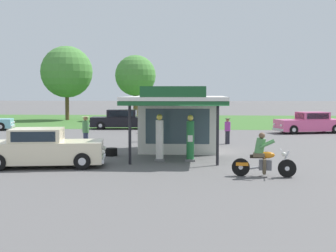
{
  "coord_description": "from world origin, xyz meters",
  "views": [
    {
      "loc": [
        -0.33,
        -19.65,
        2.98
      ],
      "look_at": [
        -1.94,
        2.45,
        1.4
      ],
      "focal_mm": 49.97,
      "sensor_mm": 36.0,
      "label": 1
    }
  ],
  "objects_px": {
    "parked_car_back_row_right": "(310,123)",
    "bystander_strolling_foreground": "(86,132)",
    "gas_pump_offside": "(190,140)",
    "featured_classic_sedan": "(43,149)",
    "parked_car_back_row_far_right": "(180,124)",
    "bystander_leaning_by_kiosk": "(150,126)",
    "spare_tire_stack": "(111,152)",
    "motorcycle_with_rider": "(263,158)",
    "gas_pump_nearside": "(160,139)",
    "parked_car_back_row_centre_left": "(124,120)",
    "bystander_standing_back_lot": "(228,130)"
  },
  "relations": [
    {
      "from": "gas_pump_nearside",
      "to": "motorcycle_with_rider",
      "type": "distance_m",
      "value": 5.38
    },
    {
      "from": "gas_pump_nearside",
      "to": "featured_classic_sedan",
      "type": "bearing_deg",
      "value": -156.62
    },
    {
      "from": "gas_pump_nearside",
      "to": "bystander_standing_back_lot",
      "type": "xyz_separation_m",
      "value": [
        3.33,
        7.0,
        -0.15
      ]
    },
    {
      "from": "parked_car_back_row_centre_left",
      "to": "parked_car_back_row_far_right",
      "type": "height_order",
      "value": "parked_car_back_row_centre_left"
    },
    {
      "from": "featured_classic_sedan",
      "to": "bystander_strolling_foreground",
      "type": "distance_m",
      "value": 5.86
    },
    {
      "from": "gas_pump_offside",
      "to": "featured_classic_sedan",
      "type": "height_order",
      "value": "gas_pump_offside"
    },
    {
      "from": "featured_classic_sedan",
      "to": "spare_tire_stack",
      "type": "xyz_separation_m",
      "value": [
        2.09,
        3.46,
        -0.54
      ]
    },
    {
      "from": "parked_car_back_row_centre_left",
      "to": "bystander_strolling_foreground",
      "type": "height_order",
      "value": "bystander_strolling_foreground"
    },
    {
      "from": "gas_pump_offside",
      "to": "featured_classic_sedan",
      "type": "relative_size",
      "value": 0.4
    },
    {
      "from": "gas_pump_nearside",
      "to": "gas_pump_offside",
      "type": "distance_m",
      "value": 1.34
    },
    {
      "from": "spare_tire_stack",
      "to": "parked_car_back_row_far_right",
      "type": "bearing_deg",
      "value": 78.13
    },
    {
      "from": "parked_car_back_row_far_right",
      "to": "gas_pump_nearside",
      "type": "bearing_deg",
      "value": -90.82
    },
    {
      "from": "bystander_standing_back_lot",
      "to": "bystander_strolling_foreground",
      "type": "bearing_deg",
      "value": -157.68
    },
    {
      "from": "motorcycle_with_rider",
      "to": "spare_tire_stack",
      "type": "xyz_separation_m",
      "value": [
        -6.46,
        5.07,
        -0.47
      ]
    },
    {
      "from": "gas_pump_offside",
      "to": "parked_car_back_row_centre_left",
      "type": "xyz_separation_m",
      "value": [
        -5.96,
        17.92,
        -0.2
      ]
    },
    {
      "from": "parked_car_back_row_far_right",
      "to": "parked_car_back_row_right",
      "type": "bearing_deg",
      "value": 5.03
    },
    {
      "from": "parked_car_back_row_centre_left",
      "to": "parked_car_back_row_far_right",
      "type": "xyz_separation_m",
      "value": [
        4.82,
        -3.8,
        -0.03
      ]
    },
    {
      "from": "gas_pump_offside",
      "to": "motorcycle_with_rider",
      "type": "xyz_separation_m",
      "value": [
        2.66,
        -3.58,
        -0.27
      ]
    },
    {
      "from": "parked_car_back_row_right",
      "to": "parked_car_back_row_far_right",
      "type": "bearing_deg",
      "value": -174.97
    },
    {
      "from": "bystander_leaning_by_kiosk",
      "to": "bystander_standing_back_lot",
      "type": "relative_size",
      "value": 1.12
    },
    {
      "from": "gas_pump_offside",
      "to": "bystander_standing_back_lot",
      "type": "distance_m",
      "value": 7.28
    },
    {
      "from": "gas_pump_offside",
      "to": "motorcycle_with_rider",
      "type": "bearing_deg",
      "value": -53.33
    },
    {
      "from": "bystander_leaning_by_kiosk",
      "to": "spare_tire_stack",
      "type": "relative_size",
      "value": 2.81
    },
    {
      "from": "motorcycle_with_rider",
      "to": "parked_car_back_row_far_right",
      "type": "xyz_separation_m",
      "value": [
        -3.8,
        17.7,
        0.04
      ]
    },
    {
      "from": "parked_car_back_row_right",
      "to": "parked_car_back_row_centre_left",
      "type": "bearing_deg",
      "value": 168.44
    },
    {
      "from": "parked_car_back_row_far_right",
      "to": "bystander_standing_back_lot",
      "type": "bearing_deg",
      "value": -66.26
    },
    {
      "from": "parked_car_back_row_right",
      "to": "spare_tire_stack",
      "type": "distance_m",
      "value": 18.23
    },
    {
      "from": "gas_pump_nearside",
      "to": "parked_car_back_row_right",
      "type": "bearing_deg",
      "value": 56.74
    },
    {
      "from": "motorcycle_with_rider",
      "to": "parked_car_back_row_far_right",
      "type": "bearing_deg",
      "value": 102.13
    },
    {
      "from": "bystander_standing_back_lot",
      "to": "spare_tire_stack",
      "type": "height_order",
      "value": "bystander_standing_back_lot"
    },
    {
      "from": "gas_pump_offside",
      "to": "motorcycle_with_rider",
      "type": "relative_size",
      "value": 0.9
    },
    {
      "from": "parked_car_back_row_right",
      "to": "parked_car_back_row_far_right",
      "type": "height_order",
      "value": "parked_car_back_row_right"
    },
    {
      "from": "gas_pump_offside",
      "to": "parked_car_back_row_far_right",
      "type": "distance_m",
      "value": 14.17
    },
    {
      "from": "featured_classic_sedan",
      "to": "spare_tire_stack",
      "type": "distance_m",
      "value": 4.08
    },
    {
      "from": "parked_car_back_row_centre_left",
      "to": "parked_car_back_row_right",
      "type": "bearing_deg",
      "value": -11.56
    },
    {
      "from": "parked_car_back_row_right",
      "to": "bystander_strolling_foreground",
      "type": "height_order",
      "value": "bystander_strolling_foreground"
    },
    {
      "from": "parked_car_back_row_centre_left",
      "to": "bystander_leaning_by_kiosk",
      "type": "distance_m",
      "value": 10.15
    },
    {
      "from": "gas_pump_nearside",
      "to": "featured_classic_sedan",
      "type": "relative_size",
      "value": 0.4
    },
    {
      "from": "motorcycle_with_rider",
      "to": "spare_tire_stack",
      "type": "distance_m",
      "value": 8.22
    },
    {
      "from": "motorcycle_with_rider",
      "to": "bystander_standing_back_lot",
      "type": "height_order",
      "value": "motorcycle_with_rider"
    },
    {
      "from": "featured_classic_sedan",
      "to": "spare_tire_stack",
      "type": "bearing_deg",
      "value": 58.8
    },
    {
      "from": "parked_car_back_row_centre_left",
      "to": "bystander_standing_back_lot",
      "type": "distance_m",
      "value": 13.5
    },
    {
      "from": "gas_pump_offside",
      "to": "featured_classic_sedan",
      "type": "bearing_deg",
      "value": -161.55
    },
    {
      "from": "parked_car_back_row_right",
      "to": "bystander_standing_back_lot",
      "type": "relative_size",
      "value": 3.56
    },
    {
      "from": "bystander_leaning_by_kiosk",
      "to": "bystander_strolling_foreground",
      "type": "bearing_deg",
      "value": -123.13
    },
    {
      "from": "featured_classic_sedan",
      "to": "parked_car_back_row_right",
      "type": "distance_m",
      "value": 22.2
    },
    {
      "from": "parked_car_back_row_right",
      "to": "bystander_strolling_foreground",
      "type": "xyz_separation_m",
      "value": [
        -14.08,
        -11.08,
        0.23
      ]
    },
    {
      "from": "parked_car_back_row_right",
      "to": "motorcycle_with_rider",
      "type": "bearing_deg",
      "value": -107.39
    },
    {
      "from": "parked_car_back_row_centre_left",
      "to": "motorcycle_with_rider",
      "type": "bearing_deg",
      "value": -68.14
    },
    {
      "from": "motorcycle_with_rider",
      "to": "featured_classic_sedan",
      "type": "bearing_deg",
      "value": 169.33
    }
  ]
}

